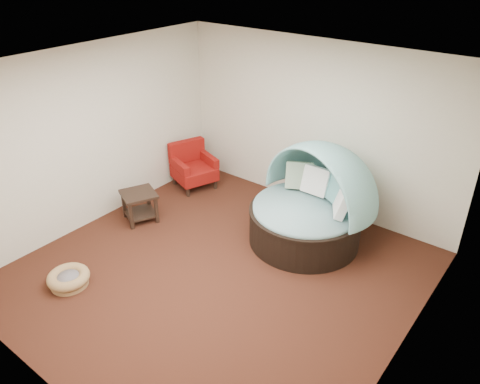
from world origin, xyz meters
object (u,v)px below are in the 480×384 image
Objects in this scene: pet_basket at (69,279)px; red_armchair at (193,167)px; canopy_daybed at (311,198)px; side_table at (139,202)px.

red_armchair is at bearing 101.51° from pet_basket.
red_armchair is (-2.61, 0.22, -0.33)m from canopy_daybed.
pet_basket is 1.02× the size of side_table.
pet_basket is at bearing -73.96° from side_table.
red_armchair is 1.44m from side_table.
pet_basket is 3.21m from red_armchair.
canopy_daybed is 2.35× the size of red_armchair.
side_table is (0.15, -1.43, -0.06)m from red_armchair.
canopy_daybed is 2.99× the size of pet_basket.
side_table is (-2.46, -1.21, -0.39)m from canopy_daybed.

